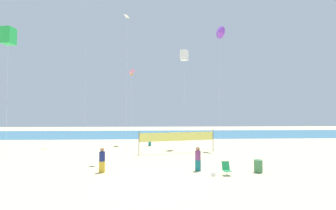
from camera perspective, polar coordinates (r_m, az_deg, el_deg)
name	(u,v)px	position (r m, az deg, el deg)	size (l,w,h in m)	color
ground_plane	(147,181)	(15.40, -5.00, -17.82)	(120.00, 120.00, 0.00)	beige
ocean_band	(154,134)	(48.73, -3.48, -6.98)	(120.00, 20.00, 0.01)	teal
beachgoer_plum_shirt	(198,158)	(17.82, 7.21, -12.54)	(0.40, 0.40, 1.76)	#19727A
beachgoer_teal_shirt	(150,139)	(30.83, -4.41, -8.24)	(0.37, 0.37, 1.61)	#19727A
beachgoer_navy_shirt	(102,159)	(17.85, -15.59, -12.45)	(0.40, 0.40, 1.76)	gold
folding_beach_chair	(226,168)	(17.14, 13.85, -14.53)	(0.52, 0.65, 0.89)	#1E8C4C
trash_barrel	(258,166)	(18.53, 20.91, -13.58)	(0.59, 0.59, 0.88)	#3F7F4C
volleyball_net	(178,137)	(25.38, 2.35, -7.82)	(8.14, 2.01, 2.40)	#4C4C51
beach_handbag	(213,174)	(16.75, 10.87, -16.08)	(0.29, 0.14, 0.23)	white
kite_violet_delta	(219,32)	(30.76, 12.19, 16.76)	(1.15, 1.56, 14.85)	silver
kite_pink_tube	(132,72)	(33.30, -8.75, 7.88)	(1.00, 1.56, 10.22)	silver
kite_white_diamond	(127,20)	(23.81, -9.80, 19.47)	(0.56, 0.57, 13.51)	silver
kite_magenta_diamond	(86,1)	(37.83, -19.14, 22.56)	(0.77, 0.78, 20.60)	silver
kite_white_box	(184,55)	(30.18, 3.92, 11.86)	(1.11, 1.11, 12.09)	silver
kite_green_box	(8,36)	(27.12, -34.05, 13.62)	(1.07, 1.07, 12.13)	silver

